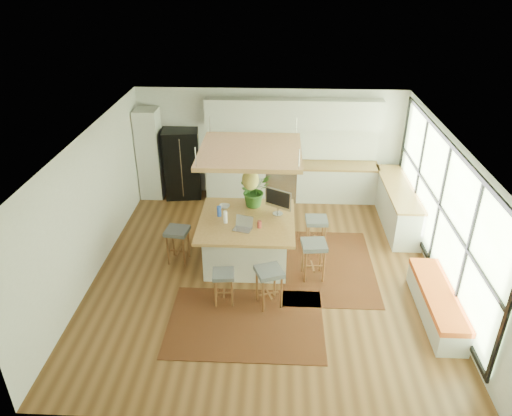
# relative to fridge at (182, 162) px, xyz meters

# --- Properties ---
(floor) EXTENTS (7.00, 7.00, 0.00)m
(floor) POSITION_rel_fridge_xyz_m (2.18, -3.21, -0.93)
(floor) COLOR #4F2F16
(floor) RESTS_ON ground
(ceiling) EXTENTS (7.00, 7.00, 0.00)m
(ceiling) POSITION_rel_fridge_xyz_m (2.18, -3.21, 1.78)
(ceiling) COLOR white
(ceiling) RESTS_ON ground
(wall_back) EXTENTS (6.50, 0.00, 6.50)m
(wall_back) POSITION_rel_fridge_xyz_m (2.18, 0.29, 0.42)
(wall_back) COLOR silver
(wall_back) RESTS_ON ground
(wall_front) EXTENTS (6.50, 0.00, 6.50)m
(wall_front) POSITION_rel_fridge_xyz_m (2.18, -6.71, 0.42)
(wall_front) COLOR silver
(wall_front) RESTS_ON ground
(wall_left) EXTENTS (0.00, 7.00, 7.00)m
(wall_left) POSITION_rel_fridge_xyz_m (-1.07, -3.21, 0.42)
(wall_left) COLOR silver
(wall_left) RESTS_ON ground
(wall_right) EXTENTS (0.00, 7.00, 7.00)m
(wall_right) POSITION_rel_fridge_xyz_m (5.43, -3.21, 0.42)
(wall_right) COLOR silver
(wall_right) RESTS_ON ground
(window_wall) EXTENTS (0.10, 6.20, 2.60)m
(window_wall) POSITION_rel_fridge_xyz_m (5.40, -3.21, 0.47)
(window_wall) COLOR black
(window_wall) RESTS_ON wall_right
(pantry) EXTENTS (0.55, 0.60, 2.25)m
(pantry) POSITION_rel_fridge_xyz_m (-0.77, -0.03, 0.20)
(pantry) COLOR beige
(pantry) RESTS_ON floor
(back_counter_base) EXTENTS (4.20, 0.60, 0.88)m
(back_counter_base) POSITION_rel_fridge_xyz_m (2.73, -0.03, -0.49)
(back_counter_base) COLOR beige
(back_counter_base) RESTS_ON floor
(back_counter_top) EXTENTS (4.24, 0.64, 0.05)m
(back_counter_top) POSITION_rel_fridge_xyz_m (2.73, -0.03, -0.03)
(back_counter_top) COLOR olive
(back_counter_top) RESTS_ON back_counter_base
(backsplash) EXTENTS (4.20, 0.02, 0.80)m
(backsplash) POSITION_rel_fridge_xyz_m (2.73, 0.27, 0.43)
(backsplash) COLOR white
(backsplash) RESTS_ON wall_back
(upper_cabinets) EXTENTS (4.20, 0.34, 0.70)m
(upper_cabinets) POSITION_rel_fridge_xyz_m (2.73, 0.11, 1.22)
(upper_cabinets) COLOR beige
(upper_cabinets) RESTS_ON wall_back
(range) EXTENTS (0.76, 0.62, 1.00)m
(range) POSITION_rel_fridge_xyz_m (2.48, -0.03, -0.43)
(range) COLOR #A5A5AA
(range) RESTS_ON floor
(right_counter_base) EXTENTS (0.60, 2.50, 0.88)m
(right_counter_base) POSITION_rel_fridge_xyz_m (5.11, -1.21, -0.49)
(right_counter_base) COLOR beige
(right_counter_base) RESTS_ON floor
(right_counter_top) EXTENTS (0.64, 2.54, 0.05)m
(right_counter_top) POSITION_rel_fridge_xyz_m (5.11, -1.21, -0.03)
(right_counter_top) COLOR olive
(right_counter_top) RESTS_ON right_counter_base
(window_bench) EXTENTS (0.52, 2.00, 0.50)m
(window_bench) POSITION_rel_fridge_xyz_m (5.13, -4.41, -0.68)
(window_bench) COLOR beige
(window_bench) RESTS_ON floor
(ceiling_panel) EXTENTS (1.86, 1.86, 0.80)m
(ceiling_panel) POSITION_rel_fridge_xyz_m (1.88, -2.81, 1.12)
(ceiling_panel) COLOR olive
(ceiling_panel) RESTS_ON ceiling
(rug_near) EXTENTS (2.60, 1.80, 0.01)m
(rug_near) POSITION_rel_fridge_xyz_m (1.90, -4.77, -0.92)
(rug_near) COLOR black
(rug_near) RESTS_ON floor
(rug_right) EXTENTS (1.80, 2.60, 0.01)m
(rug_right) POSITION_rel_fridge_xyz_m (3.41, -3.02, -0.92)
(rug_right) COLOR black
(rug_right) RESTS_ON floor
(fridge) EXTENTS (0.95, 0.79, 1.74)m
(fridge) POSITION_rel_fridge_xyz_m (0.00, 0.00, 0.00)
(fridge) COLOR black
(fridge) RESTS_ON floor
(island) EXTENTS (1.85, 1.85, 0.93)m
(island) POSITION_rel_fridge_xyz_m (1.80, -2.88, -0.46)
(island) COLOR olive
(island) RESTS_ON floor
(stool_near_left) EXTENTS (0.41, 0.41, 0.63)m
(stool_near_left) POSITION_rel_fridge_xyz_m (1.49, -4.23, -0.57)
(stool_near_left) COLOR #44474B
(stool_near_left) RESTS_ON floor
(stool_near_right) EXTENTS (0.57, 0.57, 0.74)m
(stool_near_right) POSITION_rel_fridge_xyz_m (2.28, -4.25, -0.57)
(stool_near_right) COLOR #44474B
(stool_near_right) RESTS_ON floor
(stool_right_front) EXTENTS (0.49, 0.49, 0.76)m
(stool_right_front) POSITION_rel_fridge_xyz_m (3.09, -3.40, -0.57)
(stool_right_front) COLOR #44474B
(stool_right_front) RESTS_ON floor
(stool_right_back) EXTENTS (0.45, 0.45, 0.74)m
(stool_right_back) POSITION_rel_fridge_xyz_m (3.20, -2.42, -0.57)
(stool_right_back) COLOR #44474B
(stool_right_back) RESTS_ON floor
(stool_left_side) EXTENTS (0.49, 0.49, 0.73)m
(stool_left_side) POSITION_rel_fridge_xyz_m (0.44, -2.97, -0.57)
(stool_left_side) COLOR #44474B
(stool_left_side) RESTS_ON floor
(laptop) EXTENTS (0.42, 0.44, 0.25)m
(laptop) POSITION_rel_fridge_xyz_m (1.75, -3.27, 0.12)
(laptop) COLOR #A5A5AA
(laptop) RESTS_ON island
(monitor) EXTENTS (0.61, 0.48, 0.54)m
(monitor) POSITION_rel_fridge_xyz_m (2.40, -2.62, 0.26)
(monitor) COLOR #A5A5AA
(monitor) RESTS_ON island
(microwave) EXTENTS (0.56, 0.38, 0.35)m
(microwave) POSITION_rel_fridge_xyz_m (1.26, -0.02, 0.17)
(microwave) COLOR #A5A5AA
(microwave) RESTS_ON back_counter_top
(island_plant) EXTENTS (0.92, 0.93, 0.54)m
(island_plant) POSITION_rel_fridge_xyz_m (1.92, -2.27, 0.28)
(island_plant) COLOR #1E4C19
(island_plant) RESTS_ON island
(island_bowl) EXTENTS (0.25, 0.25, 0.05)m
(island_bowl) POSITION_rel_fridge_xyz_m (1.32, -2.41, 0.03)
(island_bowl) COLOR beige
(island_bowl) RESTS_ON island
(island_bottle_0) EXTENTS (0.07, 0.07, 0.19)m
(island_bottle_0) POSITION_rel_fridge_xyz_m (1.25, -2.78, 0.10)
(island_bottle_0) COLOR blue
(island_bottle_0) RESTS_ON island
(island_bottle_1) EXTENTS (0.07, 0.07, 0.19)m
(island_bottle_1) POSITION_rel_fridge_xyz_m (1.40, -3.03, 0.10)
(island_bottle_1) COLOR white
(island_bottle_1) RESTS_ON island
(island_bottle_2) EXTENTS (0.07, 0.07, 0.19)m
(island_bottle_2) POSITION_rel_fridge_xyz_m (2.05, -3.18, 0.10)
(island_bottle_2) COLOR #A23C36
(island_bottle_2) RESTS_ON island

